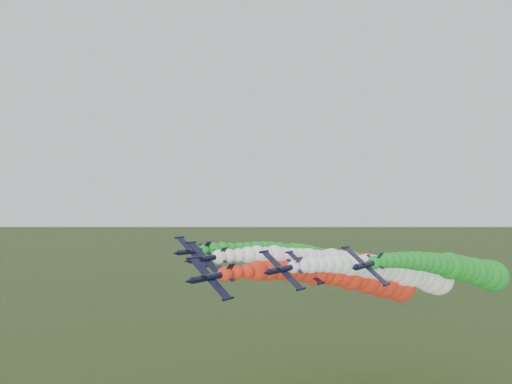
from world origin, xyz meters
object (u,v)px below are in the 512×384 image
at_px(jet_inner_left, 340,265).
at_px(jet_outer_left, 316,258).
at_px(jet_trail, 406,271).
at_px(jet_inner_right, 405,273).
at_px(jet_outer_right, 465,270).
at_px(jet_lead, 362,279).

xyz_separation_m(jet_inner_left, jet_outer_left, (-11.08, 7.89, 0.06)).
distance_m(jet_inner_left, jet_trail, 21.66).
distance_m(jet_inner_right, jet_trail, 16.96).
relative_size(jet_inner_right, jet_outer_left, 1.00).
bearing_deg(jet_trail, jet_inner_right, -72.46).
bearing_deg(jet_inner_right, jet_outer_right, 36.76).
relative_size(jet_inner_left, jet_inner_right, 0.99).
xyz_separation_m(jet_inner_left, jet_inner_right, (15.71, 2.57, -1.09)).
bearing_deg(jet_lead, jet_trail, 88.16).
relative_size(jet_lead, jet_trail, 1.01).
height_order(jet_inner_right, jet_trail, jet_inner_right).
relative_size(jet_lead, jet_inner_right, 1.00).
relative_size(jet_lead, jet_outer_right, 1.00).
distance_m(jet_inner_left, jet_inner_right, 15.96).
xyz_separation_m(jet_inner_right, jet_trail, (-5.09, 16.09, -1.69)).
bearing_deg(jet_trail, jet_outer_left, -153.59).
xyz_separation_m(jet_inner_right, jet_outer_right, (11.67, 8.72, 0.65)).
distance_m(jet_inner_right, jet_outer_left, 27.34).
xyz_separation_m(jet_inner_left, jet_outer_right, (27.39, 11.29, -0.44)).
xyz_separation_m(jet_outer_left, jet_outer_right, (38.46, 3.40, -0.50)).
relative_size(jet_lead, jet_outer_left, 1.00).
height_order(jet_outer_left, jet_trail, jet_outer_left).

